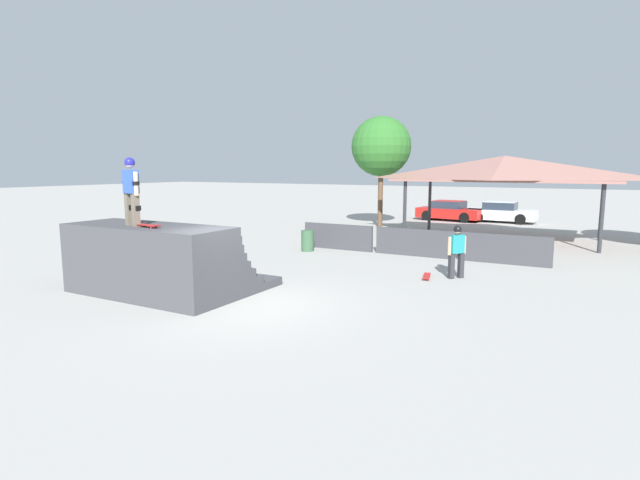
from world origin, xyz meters
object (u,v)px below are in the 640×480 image
(skateboard_on_ground, at_px, (427,276))
(skateboard_on_deck, at_px, (149,225))
(bystander_walking, at_px, (457,247))
(parked_car_red, at_px, (450,211))
(tree_beside_pavilion, at_px, (381,147))
(skater_on_deck, at_px, (131,187))
(trash_bin, at_px, (308,241))
(parked_car_white, at_px, (501,213))

(skateboard_on_ground, bearing_deg, skateboard_on_deck, 124.39)
(bystander_walking, xyz_separation_m, parked_car_red, (-4.60, 16.80, -0.36))
(skateboard_on_deck, xyz_separation_m, skateboard_on_ground, (5.38, 5.97, -1.88))
(tree_beside_pavilion, bearing_deg, skateboard_on_ground, -61.42)
(bystander_walking, bearing_deg, skater_on_deck, -6.57)
(skater_on_deck, relative_size, bystander_walking, 1.07)
(skateboard_on_ground, distance_m, trash_bin, 6.29)
(bystander_walking, bearing_deg, skateboard_on_ground, -22.54)
(parked_car_white, bearing_deg, skateboard_on_deck, -99.31)
(bystander_walking, distance_m, tree_beside_pavilion, 13.79)
(parked_car_red, bearing_deg, trash_bin, -90.45)
(skateboard_on_deck, xyz_separation_m, trash_bin, (-0.37, 8.48, -1.51))
(skateboard_on_ground, height_order, parked_car_white, parked_car_white)
(skateboard_on_deck, distance_m, bystander_walking, 8.92)
(skater_on_deck, bearing_deg, parked_car_red, 98.86)
(skateboard_on_deck, height_order, tree_beside_pavilion, tree_beside_pavilion)
(parked_car_white, bearing_deg, skater_on_deck, -100.82)
(tree_beside_pavilion, relative_size, parked_car_white, 1.52)
(skater_on_deck, relative_size, parked_car_white, 0.43)
(skateboard_on_ground, xyz_separation_m, parked_car_red, (-3.81, 17.20, 0.54))
(skater_on_deck, height_order, parked_car_white, skater_on_deck)
(skateboard_on_deck, relative_size, parked_car_white, 0.20)
(bystander_walking, xyz_separation_m, trash_bin, (-6.54, 2.11, -0.53))
(trash_bin, bearing_deg, skateboard_on_ground, -23.61)
(tree_beside_pavilion, bearing_deg, parked_car_white, 47.06)
(bystander_walking, bearing_deg, tree_beside_pavilion, -106.98)
(skateboard_on_deck, distance_m, skateboard_on_ground, 8.25)
(skater_on_deck, bearing_deg, trash_bin, 102.48)
(skater_on_deck, height_order, parked_car_red, skater_on_deck)
(skateboard_on_deck, distance_m, tree_beside_pavilion, 17.83)
(skater_on_deck, xyz_separation_m, tree_beside_pavilion, (-0.32, 17.56, 1.64))
(skateboard_on_ground, relative_size, parked_car_white, 0.21)
(skater_on_deck, height_order, tree_beside_pavilion, tree_beside_pavilion)
(skateboard_on_ground, bearing_deg, trash_bin, 52.84)
(skateboard_on_deck, bearing_deg, parked_car_white, 88.07)
(skateboard_on_deck, relative_size, bystander_walking, 0.51)
(tree_beside_pavilion, height_order, parked_car_red, tree_beside_pavilion)
(parked_car_white, bearing_deg, trash_bin, -106.49)
(parked_car_white, bearing_deg, parked_car_red, -169.43)
(parked_car_red, xyz_separation_m, parked_car_white, (3.07, 0.47, -0.00))
(skater_on_deck, xyz_separation_m, trash_bin, (0.27, 8.42, -2.46))
(skateboard_on_ground, bearing_deg, tree_beside_pavilion, 15.03)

